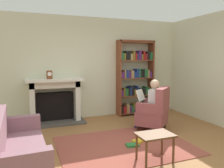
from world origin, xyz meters
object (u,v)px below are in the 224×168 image
armchair_reading (155,111)px  sofa_floral (15,153)px  bookshelf (135,79)px  seated_reader (150,102)px  mantel_clock (49,75)px  fireplace (55,99)px  side_table (155,138)px

armchair_reading → sofa_floral: 3.04m
bookshelf → sofa_floral: (-3.09, -2.46, -0.70)m
seated_reader → armchair_reading: bearing=90.0°
mantel_clock → fireplace: bearing=39.1°
sofa_floral → bookshelf: bearing=-53.6°
armchair_reading → seated_reader: seated_reader is taller
armchair_reading → bookshelf: bearing=-140.8°
fireplace → armchair_reading: (2.03, -1.39, -0.16)m
seated_reader → mantel_clock: bearing=-71.9°
sofa_floral → side_table: 2.05m
mantel_clock → seated_reader: size_ratio=0.17×
bookshelf → seated_reader: bearing=-102.8°
armchair_reading → side_table: bearing=16.4°
side_table → fireplace: bearing=113.6°
armchair_reading → fireplace: bearing=-76.2°
sofa_floral → side_table: size_ratio=3.08×
armchair_reading → side_table: 1.59m
bookshelf → seated_reader: 1.43m
fireplace → side_table: 3.00m
seated_reader → side_table: 1.65m
fireplace → sofa_floral: 2.57m
bookshelf → armchair_reading: bookshelf is taller
mantel_clock → side_table: size_ratio=0.36×
bookshelf → sofa_floral: bearing=-141.5°
fireplace → side_table: (1.20, -2.74, -0.21)m
mantel_clock → side_table: bearing=-63.5°
fireplace → bookshelf: (2.26, 0.04, 0.43)m
armchair_reading → side_table: size_ratio=1.73×
seated_reader → side_table: (-0.76, -1.44, -0.24)m
bookshelf → side_table: bearing=-110.9°
fireplace → side_table: size_ratio=2.49×
mantel_clock → seated_reader: 2.47m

